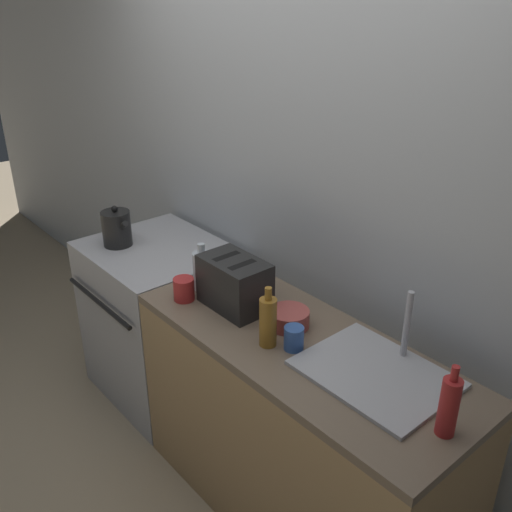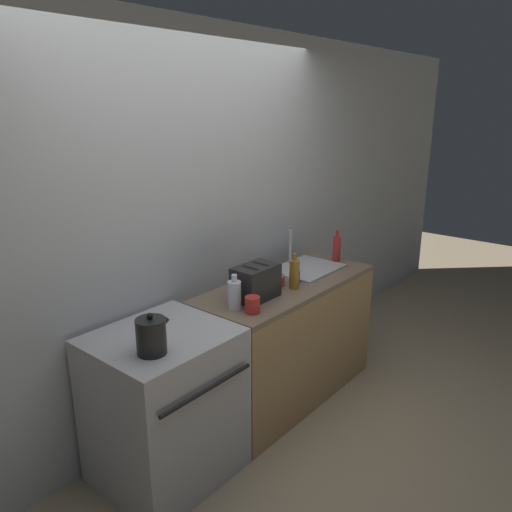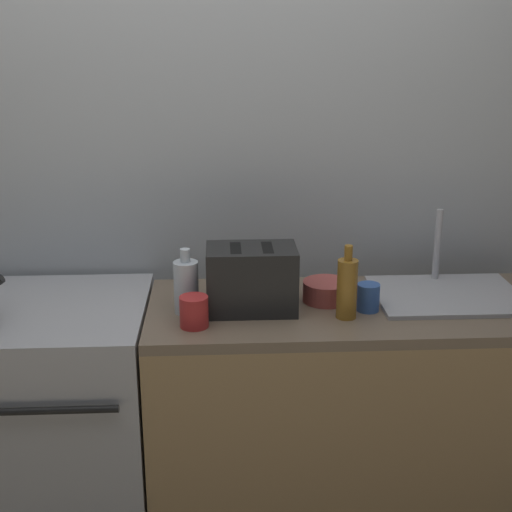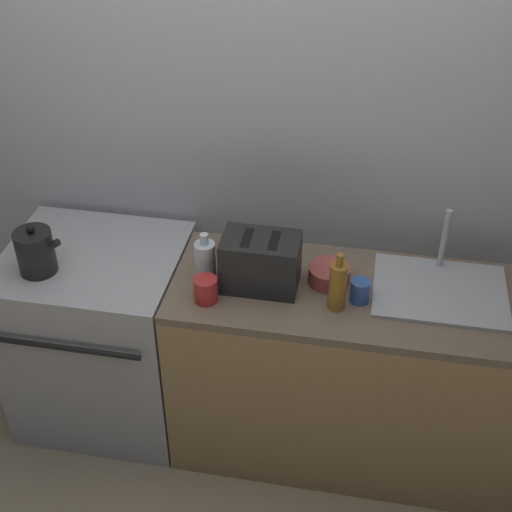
{
  "view_description": "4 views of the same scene",
  "coord_description": "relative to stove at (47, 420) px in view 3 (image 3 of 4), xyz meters",
  "views": [
    {
      "loc": [
        1.81,
        -1.04,
        2.15
      ],
      "look_at": [
        0.14,
        0.39,
        1.1
      ],
      "focal_mm": 40.0,
      "sensor_mm": 36.0,
      "label": 1
    },
    {
      "loc": [
        -2.16,
        -1.65,
        2.1
      ],
      "look_at": [
        0.21,
        0.32,
        1.15
      ],
      "focal_mm": 35.0,
      "sensor_mm": 36.0,
      "label": 2
    },
    {
      "loc": [
        0.04,
        -1.97,
        1.81
      ],
      "look_at": [
        0.16,
        0.3,
        1.08
      ],
      "focal_mm": 50.0,
      "sensor_mm": 36.0,
      "label": 3
    },
    {
      "loc": [
        0.53,
        -1.91,
        2.66
      ],
      "look_at": [
        0.12,
        0.3,
        1.01
      ],
      "focal_mm": 50.0,
      "sensor_mm": 36.0,
      "label": 4
    }
  ],
  "objects": [
    {
      "name": "bottle_clear",
      "position": [
        0.52,
        -0.07,
        0.53
      ],
      "size": [
        0.08,
        0.08,
        0.22
      ],
      "color": "silver",
      "rests_on": "counter_block"
    },
    {
      "name": "bowl",
      "position": [
        1.0,
        0.01,
        0.47
      ],
      "size": [
        0.16,
        0.16,
        0.07
      ],
      "color": "#B24C47",
      "rests_on": "counter_block"
    },
    {
      "name": "bottle_amber",
      "position": [
        1.04,
        -0.14,
        0.54
      ],
      "size": [
        0.07,
        0.07,
        0.25
      ],
      "color": "#9E6B23",
      "rests_on": "counter_block"
    },
    {
      "name": "toaster",
      "position": [
        0.74,
        -0.06,
        0.55
      ],
      "size": [
        0.3,
        0.19,
        0.22
      ],
      "color": "black",
      "rests_on": "counter_block"
    },
    {
      "name": "stove",
      "position": [
        0.0,
        0.0,
        0.0
      ],
      "size": [
        0.75,
        0.69,
        0.89
      ],
      "color": "#B7B7BC",
      "rests_on": "ground_plane"
    },
    {
      "name": "cup_blue",
      "position": [
        1.13,
        -0.09,
        0.48
      ],
      "size": [
        0.08,
        0.08,
        0.09
      ],
      "color": "#3860B2",
      "rests_on": "counter_block"
    },
    {
      "name": "sink_tray",
      "position": [
        1.44,
        0.03,
        0.45
      ],
      "size": [
        0.52,
        0.4,
        0.28
      ],
      "color": "#B7B7BC",
      "rests_on": "counter_block"
    },
    {
      "name": "counter_block",
      "position": [
        1.11,
        -0.04,
        -0.01
      ],
      "size": [
        1.46,
        0.59,
        0.89
      ],
      "color": "tan",
      "rests_on": "ground_plane"
    },
    {
      "name": "cup_red",
      "position": [
        0.55,
        -0.19,
        0.49
      ],
      "size": [
        0.09,
        0.09,
        0.1
      ],
      "color": "red",
      "rests_on": "counter_block"
    },
    {
      "name": "wall_back",
      "position": [
        0.59,
        0.38,
        0.84
      ],
      "size": [
        8.0,
        0.05,
        2.6
      ],
      "color": "silver",
      "rests_on": "ground_plane"
    }
  ]
}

